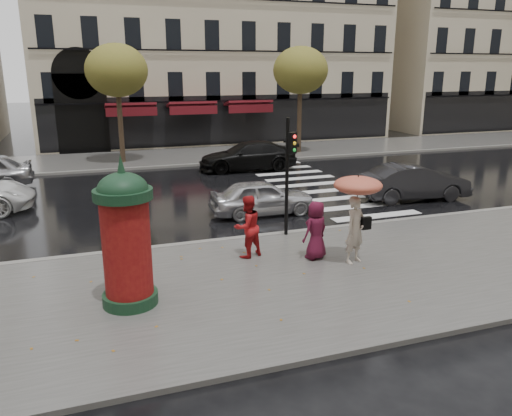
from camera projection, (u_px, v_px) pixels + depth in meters
name	position (u px, v px, depth m)	size (l,w,h in m)	color
ground	(261.00, 278.00, 12.95)	(160.00, 160.00, 0.00)	black
near_sidewalk	(268.00, 284.00, 12.48)	(90.00, 7.00, 0.12)	#474744
far_sidewalk	(156.00, 158.00, 30.24)	(90.00, 6.00, 0.12)	#474744
near_kerb	(229.00, 240.00, 15.67)	(90.00, 0.25, 0.14)	slate
far_kerb	(164.00, 167.00, 27.50)	(90.00, 0.25, 0.14)	slate
zebra_crossing	(312.00, 184.00, 23.58)	(3.60, 11.75, 0.01)	silver
bldg_far_right	(489.00, 4.00, 47.94)	(24.00, 14.00, 22.90)	#B7A88C
tree_far_left	(117.00, 71.00, 27.33)	(3.40, 3.40, 6.64)	#38281C
tree_far_right	(300.00, 71.00, 30.79)	(3.40, 3.40, 6.64)	#38281C
woman_umbrella	(357.00, 205.00, 13.31)	(1.29, 1.29, 2.48)	beige
woman_red	(247.00, 227.00, 13.92)	(0.86, 0.67, 1.77)	#AF1518
man_burgundy	(316.00, 230.00, 13.81)	(0.81, 0.52, 1.65)	#521027
morris_column	(126.00, 235.00, 10.88)	(1.27, 1.27, 3.41)	#14341F
traffic_light	(289.00, 166.00, 15.40)	(0.28, 0.37, 3.71)	black
car_silver	(262.00, 197.00, 18.52)	(1.56, 3.87, 1.32)	silver
car_darkgrey	(414.00, 182.00, 20.63)	(1.58, 4.52, 1.49)	black
car_black	(248.00, 156.00, 26.75)	(2.13, 5.23, 1.52)	black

